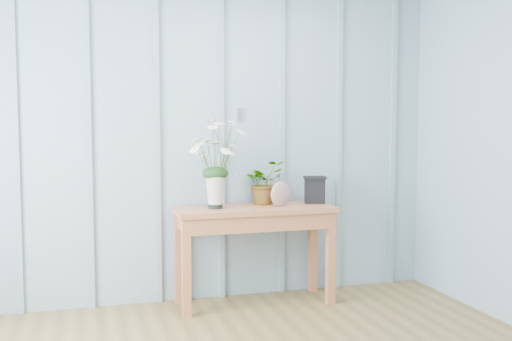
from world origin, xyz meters
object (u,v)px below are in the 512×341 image
object	(u,v)px
daisy_vase	(215,151)
carved_box	(315,189)
felt_disc_vessel	(281,194)
sideboard	(254,222)

from	to	relation	value
daisy_vase	carved_box	size ratio (longest dim) A/B	3.16
carved_box	felt_disc_vessel	bearing A→B (deg)	-164.37
felt_disc_vessel	carved_box	size ratio (longest dim) A/B	0.90
felt_disc_vessel	carved_box	bearing A→B (deg)	-7.71
daisy_vase	felt_disc_vessel	distance (m)	0.60
daisy_vase	carved_box	bearing A→B (deg)	3.80
sideboard	carved_box	world-z (taller)	carved_box
daisy_vase	carved_box	distance (m)	0.88
felt_disc_vessel	carved_box	distance (m)	0.33
sideboard	felt_disc_vessel	xyz separation A→B (m)	(0.20, -0.04, 0.21)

